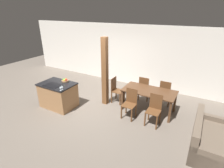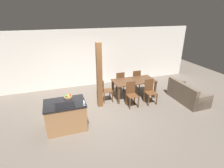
# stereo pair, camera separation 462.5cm
# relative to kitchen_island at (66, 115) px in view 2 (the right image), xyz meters

# --- Properties ---
(ground_plane) EXTENTS (16.00, 16.00, 0.00)m
(ground_plane) POSITION_rel_kitchen_island_xyz_m (1.16, 0.59, -0.45)
(ground_plane) COLOR #665B51
(wall_back) EXTENTS (11.20, 0.08, 2.70)m
(wall_back) POSITION_rel_kitchen_island_xyz_m (1.16, 3.26, 0.90)
(wall_back) COLOR silver
(wall_back) RESTS_ON ground_plane
(kitchen_island) EXTENTS (1.22, 0.86, 0.90)m
(kitchen_island) POSITION_rel_kitchen_island_xyz_m (0.00, 0.00, 0.00)
(kitchen_island) COLOR #9E7047
(kitchen_island) RESTS_ON ground_plane
(fruit_bowl) EXTENTS (0.26, 0.26, 0.12)m
(fruit_bowl) POSITION_rel_kitchen_island_xyz_m (0.14, 0.27, 0.49)
(fruit_bowl) COLOR #99704C
(fruit_bowl) RESTS_ON kitchen_island
(wine_glass_near) EXTENTS (0.06, 0.06, 0.14)m
(wine_glass_near) POSITION_rel_kitchen_island_xyz_m (0.54, -0.36, 0.55)
(wine_glass_near) COLOR silver
(wine_glass_near) RESTS_ON kitchen_island
(wine_glass_middle) EXTENTS (0.06, 0.06, 0.14)m
(wine_glass_middle) POSITION_rel_kitchen_island_xyz_m (0.54, -0.28, 0.55)
(wine_glass_middle) COLOR silver
(wine_glass_middle) RESTS_ON kitchen_island
(dining_table) EXTENTS (1.76, 0.89, 0.76)m
(dining_table) POSITION_rel_kitchen_island_xyz_m (2.91, 1.31, 0.21)
(dining_table) COLOR #51331E
(dining_table) RESTS_ON ground_plane
(dining_chair_near_left) EXTENTS (0.40, 0.40, 0.96)m
(dining_chair_near_left) POSITION_rel_kitchen_island_xyz_m (2.51, 0.65, 0.06)
(dining_chair_near_left) COLOR brown
(dining_chair_near_left) RESTS_ON ground_plane
(dining_chair_near_right) EXTENTS (0.40, 0.40, 0.96)m
(dining_chair_near_right) POSITION_rel_kitchen_island_xyz_m (3.30, 0.65, 0.06)
(dining_chair_near_right) COLOR brown
(dining_chair_near_right) RESTS_ON ground_plane
(dining_chair_far_left) EXTENTS (0.40, 0.40, 0.96)m
(dining_chair_far_left) POSITION_rel_kitchen_island_xyz_m (2.51, 1.98, 0.06)
(dining_chair_far_left) COLOR brown
(dining_chair_far_left) RESTS_ON ground_plane
(dining_chair_far_right) EXTENTS (0.40, 0.40, 0.96)m
(dining_chair_far_right) POSITION_rel_kitchen_island_xyz_m (3.30, 1.98, 0.06)
(dining_chair_far_right) COLOR brown
(dining_chair_far_right) RESTS_ON ground_plane
(dining_chair_head_end) EXTENTS (0.40, 0.40, 0.96)m
(dining_chair_head_end) POSITION_rel_kitchen_island_xyz_m (1.65, 1.31, 0.06)
(dining_chair_head_end) COLOR brown
(dining_chair_head_end) RESTS_ON ground_plane
(couch) EXTENTS (0.85, 1.63, 0.82)m
(couch) POSITION_rel_kitchen_island_xyz_m (4.82, 0.27, -0.17)
(couch) COLOR brown
(couch) RESTS_ON ground_plane
(timber_post) EXTENTS (0.19, 0.19, 2.45)m
(timber_post) POSITION_rel_kitchen_island_xyz_m (1.35, 1.01, 0.78)
(timber_post) COLOR brown
(timber_post) RESTS_ON ground_plane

